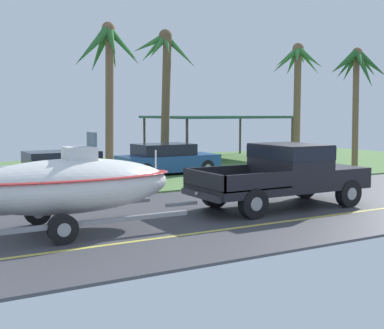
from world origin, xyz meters
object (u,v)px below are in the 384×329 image
Objects in this scene: palm_tree_near_left at (165,67)px; palm_tree_near_right at (298,73)px; boat_on_trailer at (69,185)px; palm_tree_far_left at (357,75)px; parked_sedan_far at (167,160)px; parked_sedan_near at (67,171)px; pickup_truck_towing at (289,172)px; carport_awning at (217,118)px; palm_tree_far_right at (107,60)px.

palm_tree_near_left is 7.33m from palm_tree_near_right.
boat_on_trailer is 16.56m from palm_tree_far_left.
parked_sedan_far is at bearing 51.36° from boat_on_trailer.
boat_on_trailer reaches higher than parked_sedan_near.
parked_sedan_far is at bearing -171.72° from palm_tree_near_right.
palm_tree_near_left is at bearing 80.76° from pickup_truck_towing.
parked_sedan_near is 14.69m from palm_tree_near_right.
palm_tree_far_left is (15.22, 5.57, 3.41)m from boat_on_trailer.
palm_tree_near_left is (-4.52, -2.27, 2.55)m from carport_awning.
palm_tree_near_right is 1.13× the size of palm_tree_far_left.
parked_sedan_far is at bearing 17.22° from palm_tree_far_right.
parked_sedan_near is at bearing -146.55° from carport_awning.
parked_sedan_near is 0.71× the size of palm_tree_far_right.
palm_tree_far_right is (2.03, 1.13, 4.12)m from parked_sedan_near.
palm_tree_far_left is at bearing -94.47° from palm_tree_near_right.
parked_sedan_near and parked_sedan_far have the same top height.
parked_sedan_far is at bearing 86.94° from pickup_truck_towing.
palm_tree_far_right reaches higher than pickup_truck_towing.
parked_sedan_near is 5.52m from parked_sedan_far.
palm_tree_far_right reaches higher than palm_tree_far_left.
carport_awning is (11.07, 7.31, 1.78)m from parked_sedan_near.
carport_awning is at bearing 41.28° from parked_sedan_far.
parked_sedan_near is (1.89, 6.67, -0.41)m from boat_on_trailer.
carport_awning reaches higher than boat_on_trailer.
palm_tree_near_right is at bearing 10.71° from palm_tree_far_right.
boat_on_trailer is 1.37× the size of parked_sedan_near.
palm_tree_far_left reaches higher than boat_on_trailer.
boat_on_trailer is at bearing -159.91° from palm_tree_far_left.
palm_tree_far_left is at bearing -42.20° from palm_tree_near_left.
palm_tree_near_left is at bearing 40.89° from palm_tree_far_right.
palm_tree_far_right is (-2.62, 7.80, 3.77)m from pickup_truck_towing.
palm_tree_far_left reaches higher than parked_sedan_near.
palm_tree_near_right is at bearing 13.68° from parked_sedan_near.
palm_tree_near_left is 5.99m from palm_tree_far_right.
palm_tree_far_left is at bearing 32.65° from pickup_truck_towing.
parked_sedan_near is 4.73m from palm_tree_far_right.
parked_sedan_far is at bearing 158.80° from palm_tree_far_left.
palm_tree_far_left is at bearing -74.97° from carport_awning.
pickup_truck_towing is 1.24× the size of parked_sedan_far.
boat_on_trailer is 1.40× the size of parked_sedan_far.
palm_tree_near_left is at bearing 37.60° from parked_sedan_near.
palm_tree_far_left is (8.22, -3.19, 3.82)m from parked_sedan_far.
boat_on_trailer is 0.95× the size of palm_tree_near_right.
carport_awning is (12.96, 13.99, 1.38)m from boat_on_trailer.
palm_tree_far_left is (-0.35, -4.44, -0.36)m from palm_tree_near_right.
palm_tree_far_right reaches higher than carport_awning.
palm_tree_far_right is at bearing -145.63° from carport_awning.
palm_tree_near_right is (2.61, -3.98, 2.40)m from carport_awning.
palm_tree_far_left is (8.69, 5.57, 3.47)m from pickup_truck_towing.
palm_tree_far_left is 11.53m from palm_tree_far_right.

